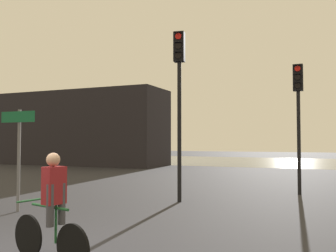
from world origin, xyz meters
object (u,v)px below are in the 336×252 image
Objects in this scene: distant_building at (81,129)px; traffic_light_far_right at (298,104)px; traffic_light_center at (179,84)px; cyclist at (52,208)px; direction_sign_post at (18,145)px.

traffic_light_far_right is (16.42, -10.32, 0.30)m from distant_building.
traffic_light_center is 1.15× the size of traffic_light_far_right.
traffic_light_far_right is 9.62m from cyclist.
direction_sign_post is 4.71m from cyclist.
distant_building is 7.88× the size of cyclist.
direction_sign_post is at bearing 64.19° from cyclist.
distant_building is 2.61× the size of traffic_light_center.
direction_sign_post is at bearing -58.40° from distant_building.
traffic_light_far_right is at bearing -32.15° from distant_building.
cyclist is at bearing 73.34° from traffic_light_far_right.
distant_building is at bearing -58.00° from direction_sign_post.
traffic_light_center is 6.54m from cyclist.
distant_building is 18.80m from traffic_light_center.
cyclist is at bearing 84.61° from traffic_light_center.
traffic_light_far_right is 2.62× the size of cyclist.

